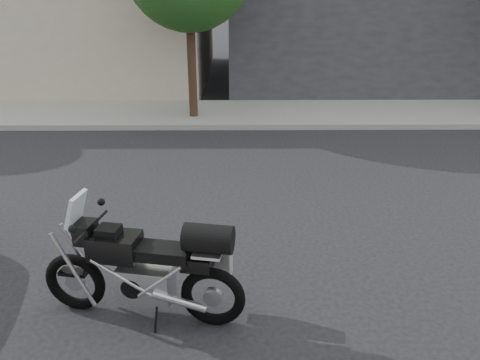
# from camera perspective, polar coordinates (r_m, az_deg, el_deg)

# --- Properties ---
(ground) EXTENTS (120.00, 120.00, 0.00)m
(ground) POSITION_cam_1_polar(r_m,az_deg,el_deg) (8.13, 5.04, -3.86)
(ground) COLOR black
(ground) RESTS_ON ground
(far_sidewalk) EXTENTS (44.00, 3.00, 0.15)m
(far_sidewalk) POSITION_cam_1_polar(r_m,az_deg,el_deg) (14.22, 2.67, 8.08)
(far_sidewalk) COLOR gray
(far_sidewalk) RESTS_ON ground
(motorcycle) EXTENTS (2.40, 0.85, 1.53)m
(motorcycle) POSITION_cam_1_polar(r_m,az_deg,el_deg) (5.46, -10.35, -10.47)
(motorcycle) COLOR black
(motorcycle) RESTS_ON ground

